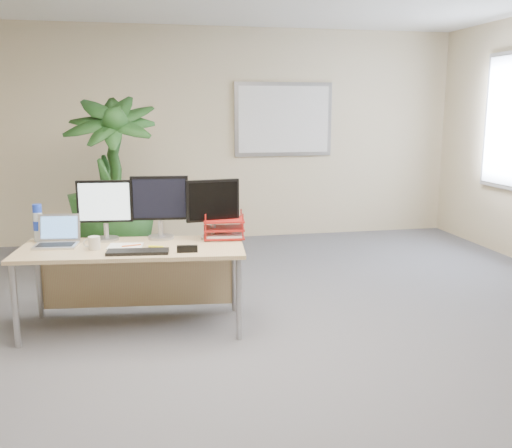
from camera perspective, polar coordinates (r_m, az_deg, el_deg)
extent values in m
plane|color=#4C4C51|center=(3.82, -0.42, -14.65)|extent=(8.00, 8.00, 0.00)
cube|color=beige|center=(7.40, -6.45, 8.78)|extent=(7.00, 0.04, 2.70)
cube|color=#A2A2A7|center=(7.57, 2.77, 10.40)|extent=(1.30, 0.03, 0.95)
cube|color=silver|center=(7.55, 2.81, 10.40)|extent=(1.20, 0.01, 0.85)
cube|color=tan|center=(4.45, -12.29, -2.42)|extent=(1.76, 0.89, 0.03)
cube|color=tan|center=(4.85, -11.68, -5.24)|extent=(1.59, 0.19, 0.50)
cylinder|color=#A2A2A6|center=(4.42, -22.96, -7.56)|extent=(0.04, 0.04, 0.62)
cylinder|color=#A2A2A6|center=(4.22, -1.71, -7.51)|extent=(0.04, 0.04, 0.62)
cylinder|color=#A2A2A6|center=(4.98, -20.88, -5.31)|extent=(0.04, 0.04, 0.62)
cylinder|color=#A2A2A6|center=(4.80, -2.19, -5.15)|extent=(0.04, 0.04, 0.62)
imported|color=#183D16|center=(6.06, -14.13, 2.24)|extent=(0.91, 0.91, 1.50)
cylinder|color=#A2A2A6|center=(4.72, -14.70, -1.44)|extent=(0.20, 0.20, 0.02)
cylinder|color=#A2A2A6|center=(4.70, -14.75, -0.62)|extent=(0.04, 0.04, 0.12)
cube|color=black|center=(4.66, -14.89, 2.20)|extent=(0.43, 0.08, 0.33)
cube|color=silver|center=(4.64, -14.94, 2.16)|extent=(0.39, 0.05, 0.29)
cylinder|color=#A2A2A6|center=(4.68, -9.48, -1.31)|extent=(0.21, 0.21, 0.02)
cylinder|color=#A2A2A6|center=(4.67, -9.51, -0.44)|extent=(0.04, 0.04, 0.12)
cube|color=black|center=(4.62, -9.61, 2.58)|extent=(0.46, 0.09, 0.35)
cube|color=black|center=(4.60, -9.63, 2.53)|extent=(0.41, 0.05, 0.31)
cylinder|color=#A2A2A6|center=(4.62, -4.30, -1.37)|extent=(0.20, 0.20, 0.02)
cylinder|color=#A2A2A6|center=(4.60, -4.31, -0.54)|extent=(0.04, 0.04, 0.12)
cube|color=black|center=(4.56, -4.36, 2.36)|extent=(0.43, 0.10, 0.33)
cube|color=black|center=(4.54, -4.28, 2.32)|extent=(0.39, 0.06, 0.29)
cube|color=#B8B9BD|center=(4.61, -19.37, -2.04)|extent=(0.34, 0.25, 0.02)
cube|color=black|center=(4.60, -19.41, -1.95)|extent=(0.28, 0.17, 0.00)
cube|color=#B8B9BD|center=(4.71, -19.07, -0.31)|extent=(0.32, 0.09, 0.21)
cube|color=#5994E5|center=(4.71, -19.09, -0.32)|extent=(0.28, 0.07, 0.17)
cube|color=black|center=(4.23, -11.74, -2.73)|extent=(0.46, 0.19, 0.02)
cylinder|color=silver|center=(4.42, -15.87, -1.84)|extent=(0.09, 0.09, 0.10)
torus|color=silver|center=(4.42, -16.51, -1.86)|extent=(0.07, 0.02, 0.07)
cube|color=white|center=(4.45, -12.93, -2.18)|extent=(0.28, 0.23, 0.01)
cylinder|color=#E15A19|center=(4.42, -12.34, -2.11)|extent=(0.14, 0.05, 0.01)
cylinder|color=#F4F519|center=(4.38, -9.98, -2.23)|extent=(0.11, 0.05, 0.02)
cylinder|color=silver|center=(4.81, -20.93, -0.27)|extent=(0.07, 0.07, 0.23)
cylinder|color=blue|center=(4.79, -21.06, 1.47)|extent=(0.07, 0.07, 0.06)
cylinder|color=blue|center=(4.81, -20.94, -0.14)|extent=(0.08, 0.08, 0.07)
cube|color=#9F1713|center=(4.63, -3.23, -1.26)|extent=(0.35, 0.28, 0.01)
cube|color=#9F1713|center=(4.61, -3.24, -0.43)|extent=(0.35, 0.28, 0.01)
cube|color=#9F1713|center=(4.60, -3.25, 0.41)|extent=(0.35, 0.28, 0.01)
cube|color=white|center=(4.63, -3.23, -1.08)|extent=(0.32, 0.25, 0.02)
cube|color=black|center=(4.20, -6.88, -2.48)|extent=(0.15, 0.06, 0.05)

